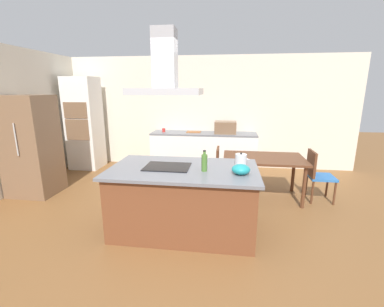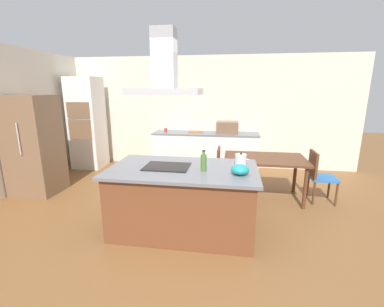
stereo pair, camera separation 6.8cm
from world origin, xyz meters
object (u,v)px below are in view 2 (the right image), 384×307
at_px(cooktop, 167,167).
at_px(chair_at_right_end, 318,173).
at_px(countertop_microwave, 227,128).
at_px(range_hood, 165,74).
at_px(cutting_board, 196,132).
at_px(wall_oven_stack, 87,123).
at_px(mixing_bowl, 240,170).
at_px(olive_oil_bottle, 204,162).
at_px(tea_kettle, 241,160).
at_px(chair_at_left_end, 213,168).
at_px(dining_table, 265,162).
at_px(coffee_mug_red, 166,130).
at_px(refrigerator, 34,145).

height_order(cooktop, chair_at_right_end, cooktop).
relative_size(countertop_microwave, range_hood, 0.56).
bearing_deg(countertop_microwave, chair_at_right_end, -44.32).
distance_m(cutting_board, wall_oven_stack, 2.68).
xyz_separation_m(wall_oven_stack, chair_at_right_end, (5.03, -1.34, -0.59)).
distance_m(mixing_bowl, wall_oven_stack, 4.61).
xyz_separation_m(cooktop, range_hood, (0.00, 0.00, 1.20)).
bearing_deg(chair_at_right_end, olive_oil_bottle, -142.66).
bearing_deg(olive_oil_bottle, tea_kettle, 35.48).
xyz_separation_m(countertop_microwave, chair_at_right_end, (1.62, -1.58, -0.53)).
distance_m(chair_at_left_end, range_hood, 2.12).
height_order(olive_oil_bottle, mixing_bowl, olive_oil_bottle).
distance_m(cooktop, mixing_bowl, 0.98).
xyz_separation_m(dining_table, chair_at_left_end, (-0.92, 0.00, -0.16)).
bearing_deg(cutting_board, olive_oil_bottle, -80.03).
height_order(cooktop, chair_at_left_end, cooktop).
xyz_separation_m(cutting_board, chair_at_right_end, (2.38, -1.63, -0.40)).
bearing_deg(olive_oil_bottle, coffee_mug_red, 112.98).
xyz_separation_m(wall_oven_stack, dining_table, (4.11, -1.34, -0.43)).
height_order(coffee_mug_red, dining_table, coffee_mug_red).
bearing_deg(cooktop, refrigerator, 161.49).
bearing_deg(olive_oil_bottle, cutting_board, 99.97).
bearing_deg(dining_table, olive_oil_bottle, -123.41).
height_order(coffee_mug_red, refrigerator, refrigerator).
bearing_deg(tea_kettle, chair_at_right_end, 37.96).
relative_size(cooktop, wall_oven_stack, 0.27).
relative_size(coffee_mug_red, refrigerator, 0.05).
relative_size(cooktop, cutting_board, 1.76).
xyz_separation_m(cooktop, chair_at_right_end, (2.35, 1.30, -0.40)).
bearing_deg(dining_table, refrigerator, -174.86).
height_order(olive_oil_bottle, coffee_mug_red, olive_oil_bottle).
height_order(countertop_microwave, range_hood, range_hood).
relative_size(olive_oil_bottle, refrigerator, 0.15).
height_order(cutting_board, wall_oven_stack, wall_oven_stack).
bearing_deg(refrigerator, coffee_mug_red, 44.49).
bearing_deg(chair_at_right_end, range_hood, -151.02).
distance_m(cooktop, refrigerator, 2.91).
xyz_separation_m(mixing_bowl, coffee_mug_red, (-1.72, 3.05, -0.02)).
distance_m(mixing_bowl, chair_at_left_end, 1.60).
bearing_deg(olive_oil_bottle, refrigerator, 162.54).
relative_size(mixing_bowl, coffee_mug_red, 2.50).
height_order(wall_oven_stack, range_hood, range_hood).
distance_m(olive_oil_bottle, dining_table, 1.72).
bearing_deg(countertop_microwave, wall_oven_stack, -176.08).
height_order(cooktop, range_hood, range_hood).
height_order(coffee_mug_red, range_hood, range_hood).
distance_m(cooktop, dining_table, 1.95).
height_order(cooktop, countertop_microwave, countertop_microwave).
bearing_deg(cooktop, coffee_mug_red, 104.77).
bearing_deg(refrigerator, olive_oil_bottle, -17.46).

